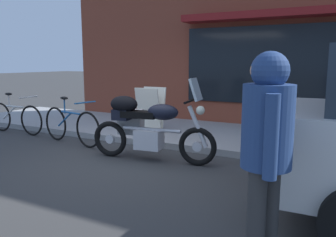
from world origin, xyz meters
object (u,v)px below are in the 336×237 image
parked_bicycle (71,125)px  second_bicycle_by_cafe (15,117)px  pedestrian_walking (267,138)px  sandwich_board_sign (151,110)px  touring_motorcycle (145,125)px

parked_bicycle → second_bicycle_by_cafe: size_ratio=1.00×
parked_bicycle → second_bicycle_by_cafe: parked_bicycle is taller
pedestrian_walking → sandwich_board_sign: (-3.25, 3.79, -0.47)m
second_bicycle_by_cafe → pedestrian_walking: bearing=-23.5°
touring_motorcycle → sandwich_board_sign: touring_motorcycle is taller
pedestrian_walking → second_bicycle_by_cafe: (-6.20, 2.69, -0.70)m
pedestrian_walking → second_bicycle_by_cafe: bearing=156.5°
touring_motorcycle → second_bicycle_by_cafe: size_ratio=1.26×
sandwich_board_sign → second_bicycle_by_cafe: 3.16m
touring_motorcycle → pedestrian_walking: 3.34m
pedestrian_walking → touring_motorcycle: bearing=137.4°
touring_motorcycle → parked_bicycle: touring_motorcycle is taller
touring_motorcycle → sandwich_board_sign: 1.75m
parked_bicycle → second_bicycle_by_cafe: bearing=174.3°
touring_motorcycle → parked_bicycle: size_ratio=1.26×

